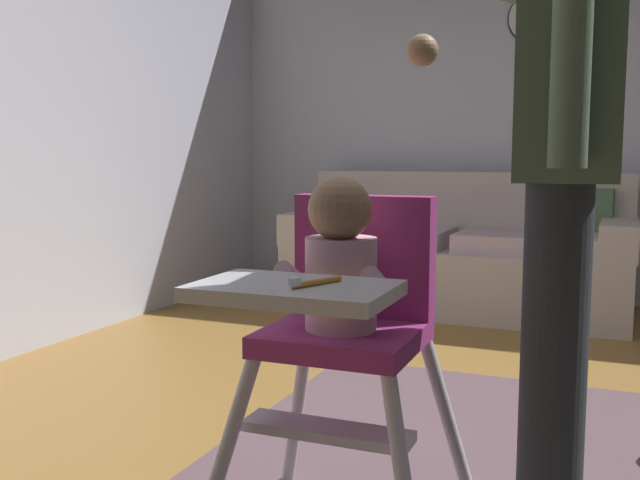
# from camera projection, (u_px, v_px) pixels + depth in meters

# --- Properties ---
(ground) EXTENTS (6.06, 7.19, 0.10)m
(ground) POSITION_uv_depth(u_px,v_px,m) (456.00, 473.00, 2.34)
(ground) COLOR olive
(wall_far) EXTENTS (5.26, 0.06, 2.62)m
(wall_far) POSITION_uv_depth(u_px,v_px,m) (554.00, 103.00, 4.77)
(wall_far) COLOR silver
(wall_far) RESTS_ON ground
(couch) EXTENTS (2.08, 0.86, 0.86)m
(couch) POSITION_uv_depth(u_px,v_px,m) (459.00, 257.00, 4.60)
(couch) COLOR beige
(couch) RESTS_ON ground
(high_chair) EXTENTS (0.62, 0.73, 0.93)m
(high_chair) POSITION_uv_depth(u_px,v_px,m) (343.00, 299.00, 1.74)
(high_chair) COLOR silver
(high_chair) RESTS_ON ground
(adult_standing) EXTENTS (0.56, 0.50, 1.71)m
(adult_standing) POSITION_uv_depth(u_px,v_px,m) (557.00, 154.00, 1.57)
(adult_standing) COLOR #2E3438
(adult_standing) RESTS_ON ground
(wall_clock) EXTENTS (0.34, 0.04, 0.34)m
(wall_clock) POSITION_uv_depth(u_px,v_px,m) (534.00, 17.00, 4.72)
(wall_clock) COLOR white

